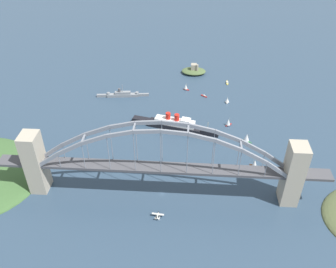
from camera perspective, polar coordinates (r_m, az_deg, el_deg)
ground_plane at (r=325.64m, az=-0.97°, el=-9.42°), size 1400.00×1400.00×0.00m
harbor_arch_bridge at (r=303.79m, az=-1.03°, el=-5.20°), size 281.75×17.73×74.60m
ocean_liner at (r=400.51m, az=1.03°, el=1.56°), size 98.35×30.83×18.76m
naval_cruiser at (r=465.72m, az=-7.25°, el=6.25°), size 66.31×10.23×16.94m
fort_island_mid_harbor at (r=521.50m, az=4.11°, el=9.99°), size 34.14×25.12×14.82m
seaplane_taxiing_near_bridge at (r=305.61m, az=-1.63°, el=-12.83°), size 10.39×7.79×4.72m
small_boat_0 at (r=354.87m, az=16.42°, el=-6.44°), size 8.09×5.75×2.44m
small_boat_1 at (r=365.46m, az=-15.31°, el=-4.75°), size 5.49×11.04×2.62m
small_boat_2 at (r=500.98m, az=9.38°, el=8.04°), size 3.13×12.22×2.41m
small_boat_3 at (r=390.01m, az=12.38°, el=-0.54°), size 9.72×7.95×10.72m
small_boat_4 at (r=477.37m, az=2.85°, el=7.49°), size 7.60×5.79×9.25m
small_boat_5 at (r=465.29m, az=5.74°, el=6.03°), size 8.05×6.45×2.11m
small_boat_6 at (r=410.73m, az=9.54°, el=1.87°), size 7.86×7.14×10.09m
small_boat_7 at (r=359.64m, az=13.58°, el=-4.51°), size 7.12×5.50×8.89m
small_boat_8 at (r=454.01m, az=9.38°, el=5.32°), size 5.13×8.74×7.94m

